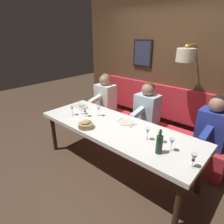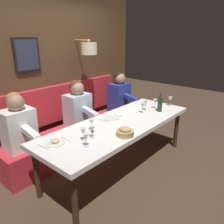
{
  "view_description": "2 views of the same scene",
  "coord_description": "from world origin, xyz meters",
  "px_view_note": "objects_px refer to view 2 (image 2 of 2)",
  "views": [
    {
      "loc": [
        -1.92,
        -1.64,
        2.02
      ],
      "look_at": [
        0.05,
        0.12,
        0.92
      ],
      "focal_mm": 30.81,
      "sensor_mm": 36.0,
      "label": 1
    },
    {
      "loc": [
        -1.82,
        2.3,
        1.93
      ],
      "look_at": [
        0.05,
        0.12,
        0.92
      ],
      "focal_mm": 35.39,
      "sensor_mm": 36.0,
      "label": 2
    }
  ],
  "objects_px": {
    "wine_glass_7": "(155,102)",
    "wine_bottle": "(160,105)",
    "wine_glass_1": "(143,106)",
    "wine_glass_2": "(92,129)",
    "diner_middle": "(18,124)",
    "wine_glass_6": "(83,132)",
    "diner_near": "(78,106)",
    "wine_glass_0": "(145,104)",
    "wine_glass_5": "(92,122)",
    "diner_nearest": "(119,93)",
    "dining_table": "(120,127)",
    "wine_glass_3": "(170,100)",
    "wine_glass_4": "(86,137)",
    "bread_bowl": "(125,132)"
  },
  "relations": [
    {
      "from": "diner_near",
      "to": "wine_glass_2",
      "type": "height_order",
      "value": "diner_near"
    },
    {
      "from": "wine_glass_4",
      "to": "wine_glass_6",
      "type": "xyz_separation_m",
      "value": [
        0.14,
        -0.08,
        0.0
      ]
    },
    {
      "from": "wine_glass_1",
      "to": "wine_glass_3",
      "type": "distance_m",
      "value": 0.66
    },
    {
      "from": "wine_glass_0",
      "to": "wine_glass_1",
      "type": "xyz_separation_m",
      "value": [
        -0.04,
        0.15,
        0.0
      ]
    },
    {
      "from": "diner_nearest",
      "to": "wine_glass_5",
      "type": "distance_m",
      "value": 1.73
    },
    {
      "from": "diner_near",
      "to": "wine_glass_3",
      "type": "relative_size",
      "value": 4.82
    },
    {
      "from": "wine_glass_0",
      "to": "wine_glass_4",
      "type": "relative_size",
      "value": 1.0
    },
    {
      "from": "diner_near",
      "to": "wine_glass_3",
      "type": "distance_m",
      "value": 1.61
    },
    {
      "from": "wine_glass_2",
      "to": "wine_glass_7",
      "type": "distance_m",
      "value": 1.5
    },
    {
      "from": "wine_glass_0",
      "to": "wine_glass_5",
      "type": "distance_m",
      "value": 1.16
    },
    {
      "from": "wine_glass_5",
      "to": "bread_bowl",
      "type": "height_order",
      "value": "wine_glass_5"
    },
    {
      "from": "wine_glass_1",
      "to": "wine_glass_7",
      "type": "relative_size",
      "value": 1.0
    },
    {
      "from": "diner_middle",
      "to": "bread_bowl",
      "type": "bearing_deg",
      "value": -147.7
    },
    {
      "from": "wine_glass_4",
      "to": "wine_bottle",
      "type": "height_order",
      "value": "wine_bottle"
    },
    {
      "from": "wine_glass_7",
      "to": "wine_bottle",
      "type": "height_order",
      "value": "wine_bottle"
    },
    {
      "from": "dining_table",
      "to": "wine_bottle",
      "type": "distance_m",
      "value": 0.84
    },
    {
      "from": "wine_glass_2",
      "to": "wine_glass_4",
      "type": "bearing_deg",
      "value": 117.98
    },
    {
      "from": "wine_glass_1",
      "to": "wine_bottle",
      "type": "xyz_separation_m",
      "value": [
        -0.17,
        -0.25,
        -0.0
      ]
    },
    {
      "from": "diner_nearest",
      "to": "wine_glass_4",
      "type": "relative_size",
      "value": 4.82
    },
    {
      "from": "wine_glass_3",
      "to": "wine_glass_7",
      "type": "bearing_deg",
      "value": 66.15
    },
    {
      "from": "dining_table",
      "to": "bread_bowl",
      "type": "bearing_deg",
      "value": 136.83
    },
    {
      "from": "wine_glass_5",
      "to": "diner_near",
      "type": "bearing_deg",
      "value": -29.46
    },
    {
      "from": "diner_near",
      "to": "wine_glass_1",
      "type": "xyz_separation_m",
      "value": [
        -0.9,
        -0.57,
        0.04
      ]
    },
    {
      "from": "dining_table",
      "to": "wine_glass_2",
      "type": "distance_m",
      "value": 0.64
    },
    {
      "from": "wine_glass_0",
      "to": "dining_table",
      "type": "bearing_deg",
      "value": 91.8
    },
    {
      "from": "wine_glass_1",
      "to": "wine_glass_2",
      "type": "height_order",
      "value": "same"
    },
    {
      "from": "wine_glass_1",
      "to": "bread_bowl",
      "type": "distance_m",
      "value": 0.9
    },
    {
      "from": "diner_middle",
      "to": "wine_glass_6",
      "type": "distance_m",
      "value": 0.97
    },
    {
      "from": "wine_glass_0",
      "to": "wine_glass_6",
      "type": "xyz_separation_m",
      "value": [
        -0.05,
        1.43,
        0.0
      ]
    },
    {
      "from": "diner_middle",
      "to": "wine_glass_4",
      "type": "relative_size",
      "value": 4.82
    },
    {
      "from": "wine_glass_1",
      "to": "wine_glass_7",
      "type": "height_order",
      "value": "same"
    },
    {
      "from": "dining_table",
      "to": "wine_glass_4",
      "type": "height_order",
      "value": "wine_glass_4"
    },
    {
      "from": "diner_near",
      "to": "wine_glass_0",
      "type": "height_order",
      "value": "diner_near"
    },
    {
      "from": "wine_glass_0",
      "to": "wine_glass_5",
      "type": "relative_size",
      "value": 1.0
    },
    {
      "from": "wine_glass_2",
      "to": "wine_glass_6",
      "type": "relative_size",
      "value": 1.0
    },
    {
      "from": "diner_near",
      "to": "wine_glass_7",
      "type": "distance_m",
      "value": 1.3
    },
    {
      "from": "wine_glass_3",
      "to": "bread_bowl",
      "type": "height_order",
      "value": "wine_glass_3"
    },
    {
      "from": "wine_glass_6",
      "to": "wine_glass_0",
      "type": "bearing_deg",
      "value": -87.93
    },
    {
      "from": "wine_glass_3",
      "to": "wine_glass_6",
      "type": "bearing_deg",
      "value": 85.57
    },
    {
      "from": "diner_near",
      "to": "wine_glass_1",
      "type": "height_order",
      "value": "diner_near"
    },
    {
      "from": "diner_near",
      "to": "diner_middle",
      "type": "relative_size",
      "value": 1.0
    },
    {
      "from": "dining_table",
      "to": "diner_nearest",
      "type": "xyz_separation_m",
      "value": [
        0.88,
        -1.08,
        0.14
      ]
    },
    {
      "from": "diner_near",
      "to": "wine_glass_6",
      "type": "xyz_separation_m",
      "value": [
        -0.91,
        0.71,
        0.04
      ]
    },
    {
      "from": "diner_middle",
      "to": "bread_bowl",
      "type": "xyz_separation_m",
      "value": [
        -1.2,
        -0.76,
        -0.03
      ]
    },
    {
      "from": "diner_near",
      "to": "wine_glass_2",
      "type": "relative_size",
      "value": 4.82
    },
    {
      "from": "wine_glass_2",
      "to": "wine_glass_7",
      "type": "relative_size",
      "value": 1.0
    },
    {
      "from": "wine_glass_7",
      "to": "wine_bottle",
      "type": "relative_size",
      "value": 0.55
    },
    {
      "from": "diner_nearest",
      "to": "diner_near",
      "type": "bearing_deg",
      "value": 90.0
    },
    {
      "from": "dining_table",
      "to": "wine_glass_5",
      "type": "distance_m",
      "value": 0.51
    },
    {
      "from": "wine_glass_0",
      "to": "wine_glass_5",
      "type": "xyz_separation_m",
      "value": [
        0.08,
        1.16,
        0.0
      ]
    }
  ]
}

